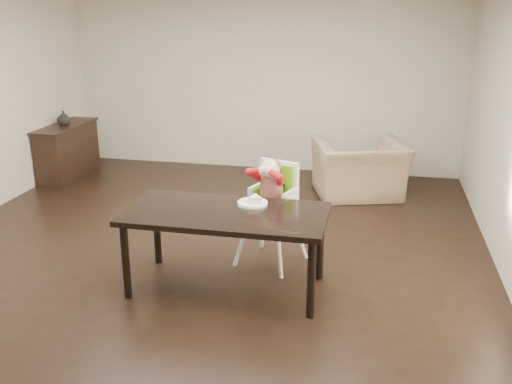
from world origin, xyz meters
TOP-DOWN VIEW (x-y plane):
  - ground at (0.00, 0.00)m, footprint 7.00×7.00m
  - room_walls at (0.00, 0.00)m, footprint 6.02×7.02m
  - dining_table at (0.47, -0.53)m, footprint 1.80×0.90m
  - high_chair at (0.78, 0.12)m, footprint 0.58×0.58m
  - plate at (0.67, -0.29)m, footprint 0.34×0.34m
  - armchair at (1.55, 2.40)m, footprint 1.33×1.06m
  - sideboard at (-2.78, 2.41)m, footprint 0.44×1.26m
  - vase at (-2.78, 2.41)m, footprint 0.27×0.28m

SIDE VIEW (x-z plane):
  - ground at x=0.00m, z-range 0.00..0.00m
  - sideboard at x=-2.78m, z-range 0.00..0.79m
  - armchair at x=1.55m, z-range 0.00..1.01m
  - dining_table at x=0.47m, z-range 0.30..1.05m
  - high_chair at x=0.78m, z-range 0.22..1.31m
  - plate at x=0.67m, z-range 0.74..0.82m
  - vase at x=-2.78m, z-range 0.79..0.99m
  - room_walls at x=0.00m, z-range 0.50..3.21m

